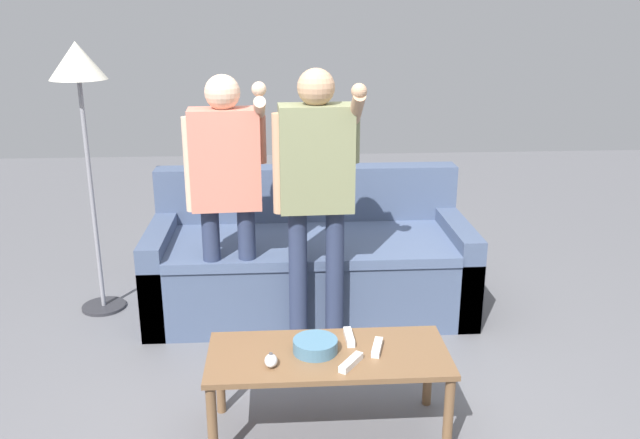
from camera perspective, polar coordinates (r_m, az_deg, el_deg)
The scene contains 11 objects.
ground_plane at distance 3.30m, azimuth 1.90°, elevation -17.00°, with size 12.00×12.00×0.00m, color slate.
couch at distance 4.31m, azimuth -0.91°, elevation -3.68°, with size 2.03×0.91×0.87m.
coffee_table at distance 3.03m, azimuth 0.72°, elevation -12.35°, with size 1.08×0.46×0.42m.
snack_bowl at distance 3.00m, azimuth -0.41°, elevation -10.88°, with size 0.20×0.20×0.06m, color teal.
game_remote_nunchuk at distance 2.91m, azimuth -4.27°, elevation -12.09°, with size 0.06×0.09×0.05m.
floor_lamp at distance 4.22m, azimuth -20.14°, elevation 11.13°, with size 0.34×0.34×1.70m.
player_left at distance 3.71m, azimuth -8.12°, elevation 3.48°, with size 0.47×0.29×1.55m.
player_center at distance 3.55m, azimuth -0.31°, elevation 3.47°, with size 0.48×0.32×1.60m.
game_remote_wand_near at distance 3.11m, azimuth 2.54°, elevation -10.14°, with size 0.04×0.15×0.03m.
game_remote_wand_far at distance 2.91m, azimuth 2.70°, elevation -12.27°, with size 0.12×0.15×0.03m.
game_remote_wand_spare at distance 3.03m, azimuth 4.98°, elevation -10.97°, with size 0.07×0.15×0.03m.
Camera 1 is at (-0.28, -2.70, 1.89)m, focal length 36.93 mm.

